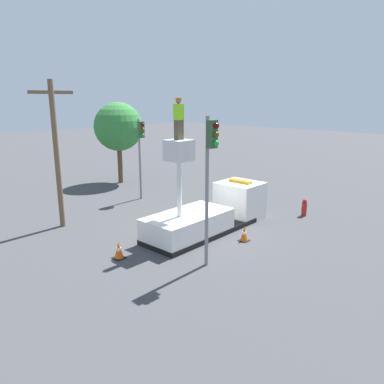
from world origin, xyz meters
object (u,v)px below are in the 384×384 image
Objects in this scene: tree_left_bg at (118,127)px; bucket_truck at (210,214)px; traffic_light_pole at (210,163)px; traffic_light_across at (141,143)px; utility_pole at (56,150)px; fire_hydrant at (304,208)px; traffic_cone_rear at (119,250)px; worker at (179,119)px; traffic_cone_curbside at (244,234)px.

bucket_truck is at bearing -106.83° from tree_left_bg.
tree_left_bg is (6.83, 14.56, 0.19)m from traffic_light_pole.
traffic_light_across is 6.31m from utility_pole.
tree_left_bg is at bearing 67.64° from traffic_light_across.
traffic_cone_rear is (-10.43, 3.01, -0.13)m from fire_hydrant.
traffic_light_pole is at bearing -58.69° from traffic_cone_rear.
fire_hydrant is at bearing -68.42° from traffic_light_across.
fire_hydrant is (5.28, -2.45, -0.35)m from bucket_truck.
worker is 3.18m from traffic_light_pole.
worker is at bearing -118.06° from traffic_light_across.
bucket_truck is at bearing -6.21° from traffic_cone_rear.
utility_pole is (-8.26, -6.01, -0.33)m from tree_left_bg.
traffic_cone_curbside is at bearing -92.95° from bucket_truck.
bucket_truck reaches higher than traffic_cone_curbside.
worker is at bearing -115.75° from tree_left_bg.
traffic_cone_rear is 14.88m from tree_left_bg.
tree_left_bg reaches higher than fire_hydrant.
traffic_cone_rear is at bearing -127.60° from tree_left_bg.
traffic_light_across is 0.84× the size of tree_left_bg.
fire_hydrant is (8.50, 0.17, -3.61)m from traffic_light_pole.
traffic_light_across is (3.71, 6.96, -1.90)m from worker.
utility_pole is at bearing 139.85° from fire_hydrant.
traffic_light_across is 0.71× the size of utility_pole.
bucket_truck is at bearing -102.65° from traffic_light_across.
utility_pole is at bearing -170.64° from traffic_light_across.
traffic_light_across is at bearing 79.60° from traffic_cone_curbside.
traffic_light_across reaches higher than bucket_truck.
traffic_light_across is 7.23× the size of traffic_cone_curbside.
tree_left_bg is at bearing 73.17° from bucket_truck.
worker is 0.30× the size of traffic_light_pole.
tree_left_bg is at bearing 75.20° from traffic_cone_curbside.
fire_hydrant reaches higher than traffic_cone_rear.
traffic_cone_rear is at bearing 121.31° from traffic_light_pole.
utility_pole is (-1.44, 8.55, -0.14)m from traffic_light_pole.
bucket_truck is at bearing 155.13° from fire_hydrant.
worker is 0.24× the size of utility_pole.
bucket_truck is 1.26× the size of traffic_light_pole.
utility_pole reaches higher than bucket_truck.
traffic_light_pole is at bearing -112.17° from worker.
utility_pole is at bearing -143.99° from tree_left_bg.
utility_pole reaches higher than traffic_cone_curbside.
bucket_truck is at bearing -51.89° from utility_pole.
worker is at bearing 180.00° from bucket_truck.
fire_hydrant is at bearing -83.38° from tree_left_bg.
worker is 13.31m from tree_left_bg.
tree_left_bg is at bearing 64.25° from worker.
utility_pole reaches higher than worker.
tree_left_bg reaches higher than traffic_light_across.
utility_pole reaches higher than traffic_light_pole.
worker is at bearing 67.83° from traffic_light_pole.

